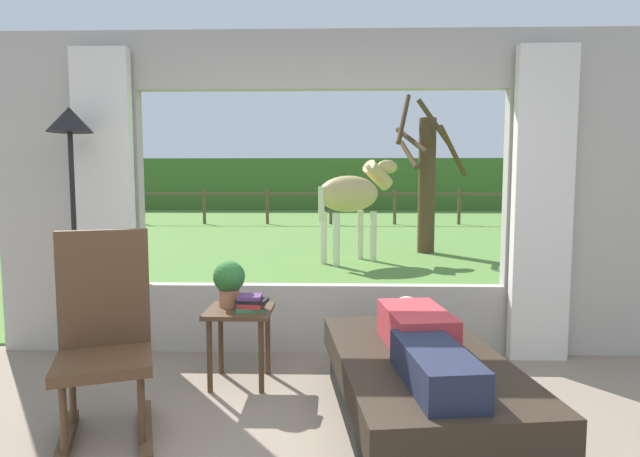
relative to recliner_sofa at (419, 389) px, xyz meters
The scene contains 15 objects.
back_wall_with_window 1.76m from the recliner_sofa, 114.01° to the left, with size 5.20×0.12×2.55m.
curtain_panel_left 2.74m from the recliner_sofa, 152.79° to the left, with size 0.44×0.10×2.40m, color silver.
curtain_panel_right 1.89m from the recliner_sofa, 46.56° to the left, with size 0.44×0.10×2.40m, color silver.
outdoor_pasture_lawn 12.22m from the recliner_sofa, 92.73° to the left, with size 36.00×21.68×0.02m, color #568438.
distant_hill_ridge 22.08m from the recliner_sofa, 91.51° to the left, with size 36.00×2.00×2.40m, color #416B2A.
recliner_sofa is the anchor object (origin of this frame).
reclining_person 0.31m from the recliner_sofa, 90.00° to the right, with size 0.41×1.44×0.22m.
rocking_chair 1.76m from the recliner_sofa, behind, with size 0.67×0.80×1.12m.
side_table 1.30m from the recliner_sofa, 151.30° to the left, with size 0.44×0.44×0.52m.
potted_plant 1.47m from the recliner_sofa, 150.71° to the left, with size 0.22×0.22×0.32m.
book_stack 1.23m from the recliner_sofa, 151.52° to the left, with size 0.22×0.17×0.11m.
floor_lamp_left 2.88m from the recliner_sofa, 159.37° to the left, with size 0.32×0.32×1.92m.
horse 5.96m from the recliner_sofa, 91.66° to the left, with size 1.59×1.46×1.73m.
pasture_tree 7.26m from the recliner_sofa, 79.94° to the left, with size 1.44×1.44×3.06m.
pasture_fence_line 13.51m from the recliner_sofa, 92.48° to the left, with size 16.10×0.10×1.10m.
Camera 1 is at (0.10, -1.91, 1.39)m, focal length 29.30 mm.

